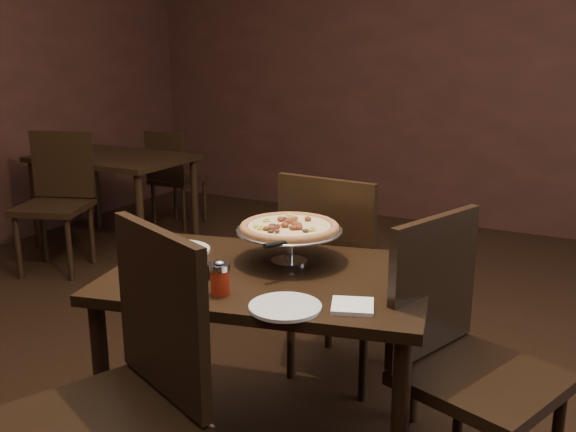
% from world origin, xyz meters
% --- Properties ---
extents(room, '(6.04, 7.04, 2.84)m').
position_xyz_m(room, '(0.06, 0.03, 1.40)').
color(room, black).
rests_on(room, ground).
extents(dining_table, '(1.26, 0.98, 0.70)m').
position_xyz_m(dining_table, '(0.08, 0.01, 0.61)').
color(dining_table, black).
rests_on(dining_table, ground).
extents(background_table, '(1.12, 0.74, 0.70)m').
position_xyz_m(background_table, '(-2.20, 1.72, 0.61)').
color(background_table, black).
rests_on(background_table, ground).
extents(pizza_stand, '(0.40, 0.40, 0.16)m').
position_xyz_m(pizza_stand, '(0.09, 0.15, 0.84)').
color(pizza_stand, '#B5B4BC').
rests_on(pizza_stand, dining_table).
extents(parmesan_shaker, '(0.06, 0.06, 0.11)m').
position_xyz_m(parmesan_shaker, '(-0.17, -0.17, 0.75)').
color(parmesan_shaker, beige).
rests_on(parmesan_shaker, dining_table).
extents(pepper_flake_shaker, '(0.07, 0.07, 0.12)m').
position_xyz_m(pepper_flake_shaker, '(0.04, -0.24, 0.76)').
color(pepper_flake_shaker, maroon).
rests_on(pepper_flake_shaker, dining_table).
extents(packet_caddy, '(0.08, 0.08, 0.07)m').
position_xyz_m(packet_caddy, '(-0.10, -0.15, 0.73)').
color(packet_caddy, black).
rests_on(packet_caddy, dining_table).
extents(napkin_stack, '(0.17, 0.17, 0.01)m').
position_xyz_m(napkin_stack, '(0.47, -0.15, 0.71)').
color(napkin_stack, white).
rests_on(napkin_stack, dining_table).
extents(plate_left, '(0.26, 0.26, 0.01)m').
position_xyz_m(plate_left, '(-0.35, 0.05, 0.71)').
color(plate_left, silver).
rests_on(plate_left, dining_table).
extents(plate_near, '(0.23, 0.23, 0.01)m').
position_xyz_m(plate_near, '(0.28, -0.25, 0.71)').
color(plate_near, silver).
rests_on(plate_near, dining_table).
extents(serving_spatula, '(0.15, 0.15, 0.02)m').
position_xyz_m(serving_spatula, '(0.15, -0.03, 0.83)').
color(serving_spatula, '#B5B4BC').
rests_on(serving_spatula, pizza_stand).
extents(chair_far, '(0.48, 0.48, 0.96)m').
position_xyz_m(chair_far, '(0.10, 0.60, 0.53)').
color(chair_far, black).
rests_on(chair_far, ground).
extents(chair_near, '(0.62, 0.62, 1.01)m').
position_xyz_m(chair_near, '(-0.01, -0.67, 0.55)').
color(chair_near, black).
rests_on(chair_near, ground).
extents(chair_side, '(0.57, 0.57, 0.96)m').
position_xyz_m(chair_side, '(0.77, 0.07, 0.52)').
color(chair_side, black).
rests_on(chair_side, ground).
extents(bg_chair_far, '(0.39, 0.39, 0.81)m').
position_xyz_m(bg_chair_far, '(-2.13, 2.35, 0.44)').
color(bg_chair_far, black).
rests_on(bg_chair_far, ground).
extents(bg_chair_near, '(0.56, 0.56, 0.93)m').
position_xyz_m(bg_chair_near, '(-2.19, 1.15, 0.51)').
color(bg_chair_near, black).
rests_on(bg_chair_near, ground).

